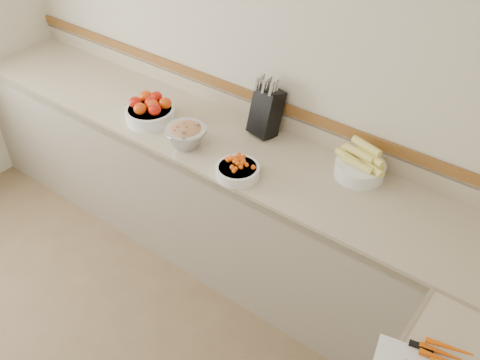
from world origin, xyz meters
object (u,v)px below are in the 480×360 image
Objects in this scene: tomato_bowl at (150,110)px; rhubarb_bowl at (186,135)px; knife_block at (266,111)px; cherry_tomato_bowl at (237,169)px; corn_bowl at (360,166)px.

tomato_bowl is 1.24× the size of rhubarb_bowl.
knife_block is 1.51× the size of rhubarb_bowl.
knife_block is 0.46m from cherry_tomato_bowl.
rhubarb_bowl is (-0.29, -0.38, -0.08)m from knife_block.
tomato_bowl is (-0.64, -0.31, -0.08)m from knife_block.
tomato_bowl is 1.03× the size of corn_bowl.
corn_bowl is at bearing 12.03° from tomato_bowl.
tomato_bowl is 0.77m from cherry_tomato_bowl.
cherry_tomato_bowl is at bearing -7.17° from rhubarb_bowl.
corn_bowl is at bearing -3.25° from knife_block.
tomato_bowl is 1.30m from corn_bowl.
rhubarb_bowl is at bearing -159.48° from corn_bowl.
knife_block is 1.57× the size of cherry_tomato_bowl.
corn_bowl is (0.51, 0.39, 0.02)m from cherry_tomato_bowl.
tomato_bowl is at bearing -154.35° from knife_block.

